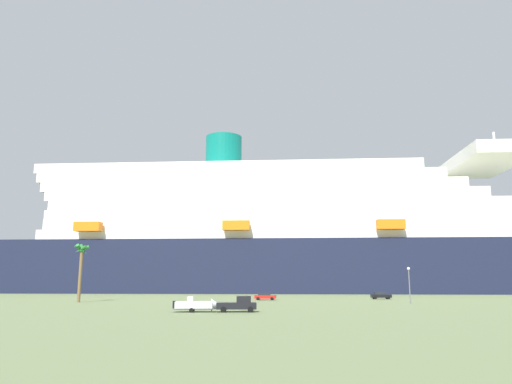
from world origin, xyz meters
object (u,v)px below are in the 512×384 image
object	(u,v)px
small_boat_on_trailer	(199,305)
cruise_ship	(306,241)
pickup_truck	(238,304)
street_lamp	(409,279)
parked_car_black_coupe	(381,295)
parked_car_red_hatchback	(265,296)
palm_tree	(81,257)

from	to	relation	value
small_boat_on_trailer	cruise_ship	bearing A→B (deg)	72.52
pickup_truck	cruise_ship	bearing A→B (deg)	75.87
street_lamp	parked_car_black_coupe	distance (m)	19.06
small_boat_on_trailer	parked_car_red_hatchback	bearing A→B (deg)	72.59
street_lamp	parked_car_black_coupe	xyz separation A→B (m)	(0.01, 18.71, -3.65)
street_lamp	parked_car_black_coupe	bearing A→B (deg)	89.98
palm_tree	pickup_truck	bearing A→B (deg)	-40.99
street_lamp	small_boat_on_trailer	bearing A→B (deg)	-151.20
palm_tree	parked_car_black_coupe	size ratio (longest dim) A/B	2.50
pickup_truck	parked_car_red_hatchback	world-z (taller)	pickup_truck
parked_car_black_coupe	parked_car_red_hatchback	distance (m)	26.64
palm_tree	street_lamp	distance (m)	63.95
cruise_ship	small_boat_on_trailer	world-z (taller)	cruise_ship
small_boat_on_trailer	street_lamp	xyz separation A→B (m)	(37.54, 20.64, 3.52)
small_boat_on_trailer	parked_car_black_coupe	world-z (taller)	small_boat_on_trailer
cruise_ship	pickup_truck	world-z (taller)	cruise_ship
pickup_truck	parked_car_black_coupe	distance (m)	50.71
street_lamp	cruise_ship	bearing A→B (deg)	98.23
parked_car_red_hatchback	street_lamp	bearing A→B (deg)	-29.61
pickup_truck	palm_tree	xyz separation A→B (m)	(-31.47, 27.34, 7.73)
street_lamp	palm_tree	bearing A→B (deg)	173.97
pickup_truck	palm_tree	world-z (taller)	palm_tree
pickup_truck	small_boat_on_trailer	distance (m)	5.56
small_boat_on_trailer	parked_car_red_hatchback	world-z (taller)	small_boat_on_trailer
pickup_truck	small_boat_on_trailer	size ratio (longest dim) A/B	0.77
street_lamp	parked_car_red_hatchback	distance (m)	30.55
pickup_truck	street_lamp	distance (m)	38.22
pickup_truck	palm_tree	bearing A→B (deg)	139.01
palm_tree	parked_car_red_hatchback	size ratio (longest dim) A/B	2.38
cruise_ship	parked_car_black_coupe	bearing A→B (deg)	-78.68
cruise_ship	palm_tree	world-z (taller)	cruise_ship
street_lamp	parked_car_red_hatchback	world-z (taller)	street_lamp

